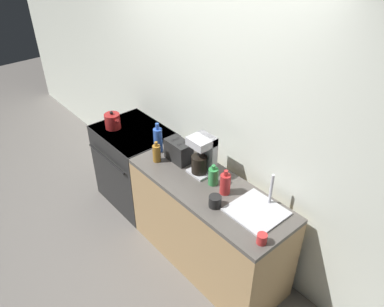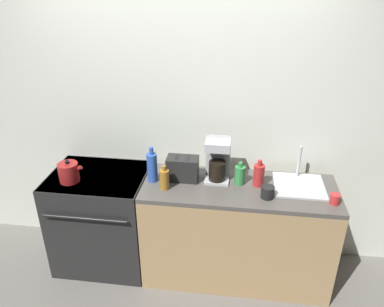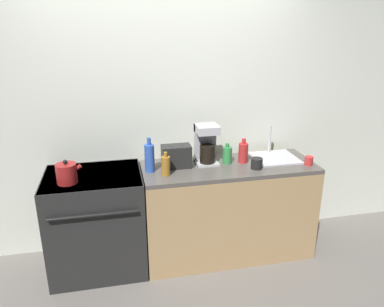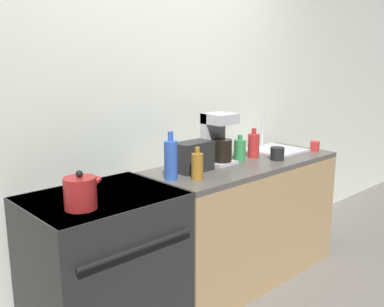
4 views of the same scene
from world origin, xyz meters
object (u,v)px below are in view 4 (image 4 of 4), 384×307
at_px(bottle_green, 240,150).
at_px(kettle, 81,193).
at_px(bottle_blue, 171,160).
at_px(stove, 104,269).
at_px(toaster, 193,156).
at_px(bottle_red, 254,145).
at_px(cup_black, 277,154).
at_px(coffee_maker, 218,138).
at_px(cup_red, 315,146).
at_px(bottle_amber, 197,166).

bearing_deg(bottle_green, kettle, -173.74).
bearing_deg(bottle_green, bottle_blue, -175.85).
relative_size(stove, bottle_green, 4.75).
height_order(toaster, bottle_red, bottle_red).
xyz_separation_m(bottle_blue, cup_black, (0.90, -0.13, -0.08)).
height_order(coffee_maker, bottle_red, coffee_maker).
bearing_deg(cup_black, cup_red, -1.88).
bearing_deg(bottle_red, bottle_amber, -168.38).
xyz_separation_m(stove, kettle, (-0.18, -0.12, 0.51)).
height_order(stove, kettle, kettle).
relative_size(stove, bottle_blue, 3.00).
relative_size(coffee_maker, cup_black, 3.55).
bearing_deg(cup_red, toaster, 170.27).
relative_size(stove, kettle, 4.42).
distance_m(bottle_blue, cup_red, 1.39).
xyz_separation_m(kettle, cup_black, (1.56, -0.03, -0.03)).
xyz_separation_m(bottle_green, cup_red, (0.69, -0.19, -0.04)).
bearing_deg(bottle_red, toaster, 178.90).
bearing_deg(kettle, cup_black, -1.09).
height_order(kettle, coffee_maker, coffee_maker).
xyz_separation_m(coffee_maker, bottle_green, (0.18, -0.05, -0.10)).
height_order(toaster, coffee_maker, coffee_maker).
bearing_deg(toaster, kettle, -170.38).
bearing_deg(stove, kettle, -146.59).
relative_size(toaster, cup_black, 2.52).
bearing_deg(cup_red, bottle_amber, 178.30).
bearing_deg(bottle_red, bottle_blue, -177.14).
bearing_deg(coffee_maker, bottle_blue, -169.01).
distance_m(toaster, bottle_red, 0.60).
xyz_separation_m(bottle_amber, bottle_red, (0.72, 0.15, 0.01)).
relative_size(coffee_maker, bottle_red, 1.61).
xyz_separation_m(coffee_maker, cup_red, (0.87, -0.24, -0.14)).
bearing_deg(cup_red, bottle_green, 164.35).
distance_m(coffee_maker, bottle_red, 0.34).
distance_m(stove, kettle, 0.56).
distance_m(toaster, bottle_blue, 0.24).
xyz_separation_m(stove, bottle_amber, (0.60, -0.13, 0.52)).
xyz_separation_m(bottle_amber, bottle_green, (0.57, 0.16, -0.01)).
bearing_deg(bottle_amber, stove, 167.94).
bearing_deg(toaster, cup_red, -9.73).
bearing_deg(bottle_green, coffee_maker, 164.73).
height_order(bottle_green, cup_red, bottle_green).
xyz_separation_m(bottle_blue, bottle_green, (0.69, 0.05, -0.05)).
xyz_separation_m(stove, cup_black, (1.38, -0.15, 0.48)).
xyz_separation_m(stove, coffee_maker, (0.99, 0.08, 0.61)).
bearing_deg(stove, bottle_red, 0.89).
height_order(bottle_amber, bottle_blue, bottle_blue).
relative_size(stove, cup_red, 11.46).
distance_m(bottle_green, cup_red, 0.72).
relative_size(bottle_blue, bottle_green, 1.59).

